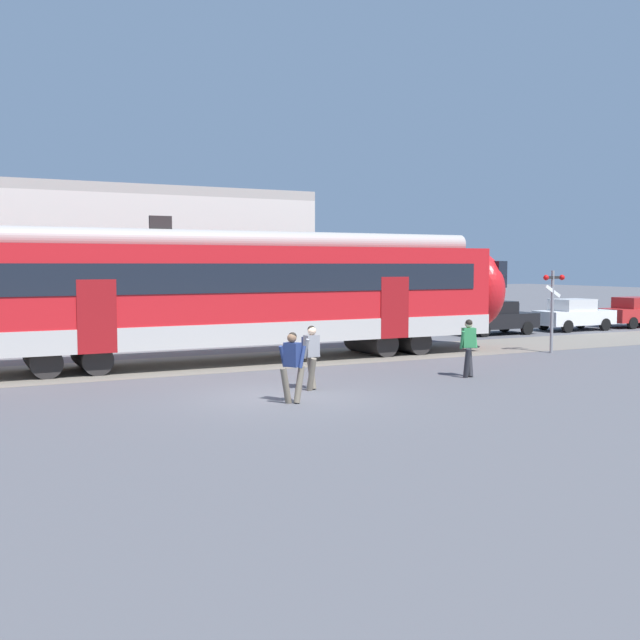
{
  "coord_description": "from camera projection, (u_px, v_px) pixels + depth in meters",
  "views": [
    {
      "loc": [
        -7.22,
        -16.49,
        3.22
      ],
      "look_at": [
        2.5,
        3.01,
        1.6
      ],
      "focal_mm": 42.0,
      "sensor_mm": 36.0,
      "label": 1
    }
  ],
  "objects": [
    {
      "name": "pedestrian_green",
      "position": [
        469.0,
        344.0,
        21.3
      ],
      "size": [
        0.63,
        0.59,
        1.67
      ],
      "color": "#28282D",
      "rests_on": "ground"
    },
    {
      "name": "parked_car_black",
      "position": [
        494.0,
        318.0,
        34.39
      ],
      "size": [
        4.0,
        1.76,
        1.54
      ],
      "color": "black",
      "rests_on": "ground"
    },
    {
      "name": "ground_plane",
      "position": [
        283.0,
        397.0,
        18.17
      ],
      "size": [
        160.0,
        160.0,
        0.0
      ],
      "primitive_type": "plane",
      "color": "#515156"
    },
    {
      "name": "parked_car_red",
      "position": [
        637.0,
        312.0,
        38.52
      ],
      "size": [
        4.01,
        1.78,
        1.54
      ],
      "color": "#B22323",
      "rests_on": "ground"
    },
    {
      "name": "parked_car_white",
      "position": [
        574.0,
        315.0,
        36.49
      ],
      "size": [
        4.02,
        1.79,
        1.54
      ],
      "color": "silver",
      "rests_on": "ground"
    },
    {
      "name": "background_building",
      "position": [
        56.0,
        265.0,
        30.52
      ],
      "size": [
        21.07,
        5.0,
        9.2
      ],
      "color": "beige",
      "rests_on": "ground"
    },
    {
      "name": "pedestrian_grey",
      "position": [
        311.0,
        352.0,
        19.15
      ],
      "size": [
        0.54,
        0.67,
        1.67
      ],
      "color": "#6B6051",
      "rests_on": "ground"
    },
    {
      "name": "pedestrian_navy",
      "position": [
        292.0,
        362.0,
        17.29
      ],
      "size": [
        0.71,
        0.5,
        1.67
      ],
      "color": "#6B6051",
      "rests_on": "ground"
    },
    {
      "name": "crossing_signal",
      "position": [
        553.0,
        298.0,
        27.12
      ],
      "size": [
        0.96,
        0.21,
        3.0
      ],
      "color": "gray",
      "rests_on": "ground"
    }
  ]
}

